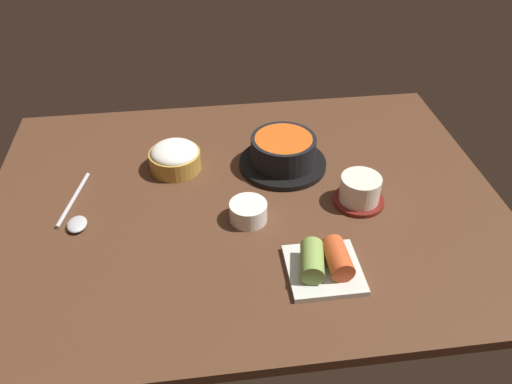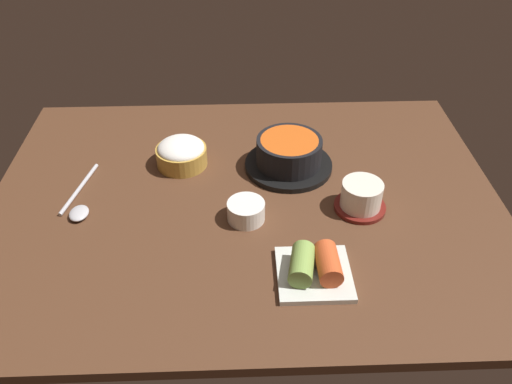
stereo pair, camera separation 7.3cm
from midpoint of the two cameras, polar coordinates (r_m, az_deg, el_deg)
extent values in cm
cube|color=#4C2D1C|center=(102.91, 0.88, -1.14)|extent=(100.00, 76.00, 2.00)
cylinder|color=black|center=(110.68, 5.45, 2.90)|extent=(18.41, 18.41, 1.18)
cylinder|color=black|center=(108.73, 5.56, 4.39)|extent=(13.59, 13.59, 5.71)
cylinder|color=#D15619|center=(107.33, 5.64, 5.52)|extent=(11.96, 11.96, 0.60)
cylinder|color=#B78C38|center=(110.99, -6.26, 3.85)|extent=(10.70, 10.70, 4.02)
ellipsoid|color=white|center=(109.88, -6.33, 4.71)|extent=(9.85, 9.85, 3.75)
cylinder|color=maroon|center=(102.31, 13.28, -1.63)|extent=(9.86, 9.86, 0.80)
cylinder|color=silver|center=(100.50, 13.52, -0.35)|extent=(7.73, 7.73, 5.06)
cylinder|color=#C6D18C|center=(99.17, 13.70, 0.66)|extent=(6.57, 6.57, 0.40)
cylinder|color=white|center=(96.30, 1.11, -2.18)|extent=(7.02, 7.02, 3.75)
cylinder|color=#B73323|center=(95.28, 1.12, -1.45)|extent=(5.76, 5.76, 0.50)
cube|color=silver|center=(87.84, 8.76, -8.94)|extent=(12.21, 12.21, 1.00)
cylinder|color=#7A9E47|center=(85.72, 7.50, -7.89)|extent=(5.25, 7.94, 3.89)
cylinder|color=#C64C23|center=(86.48, 10.32, -7.76)|extent=(4.05, 7.41, 3.89)
cylinder|color=#B7B7BC|center=(108.68, -16.95, 0.30)|extent=(4.42, 16.15, 0.80)
ellipsoid|color=#B7B7BC|center=(102.01, -16.87, -2.29)|extent=(3.60, 4.68, 1.26)
camera|label=1|loc=(0.04, -87.89, 1.67)|focal=36.60mm
camera|label=2|loc=(0.04, 92.11, -1.67)|focal=36.60mm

